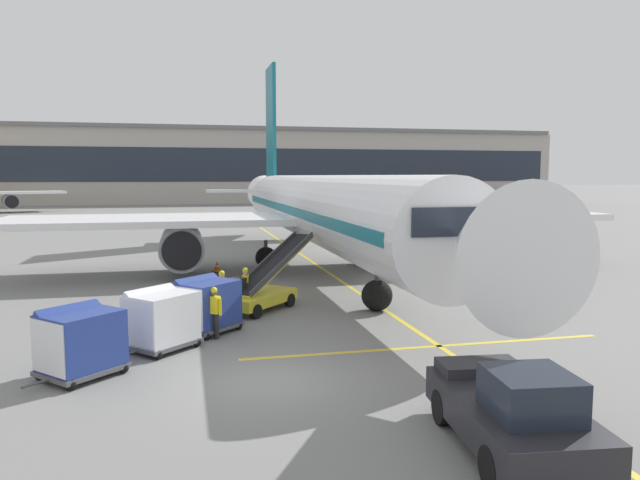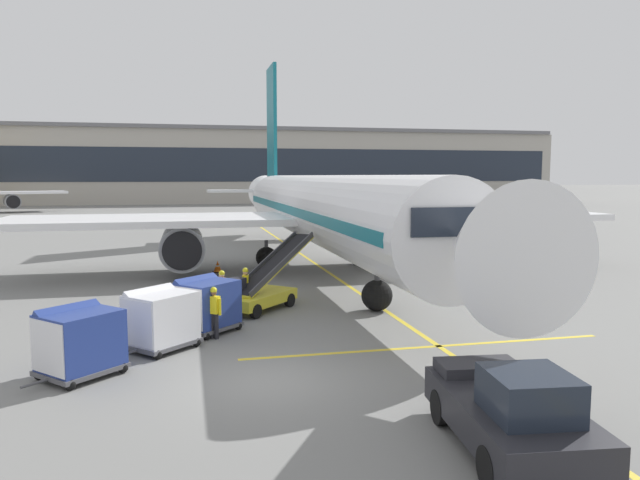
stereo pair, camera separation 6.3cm
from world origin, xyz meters
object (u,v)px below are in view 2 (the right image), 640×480
object	(u,v)px
pushback_tug	(511,411)
parked_airplane	(317,209)
ground_crew_by_carts	(214,309)
ground_crew_marshaller	(222,289)
baggage_cart_second	(160,318)
belt_loader	(261,288)
ground_crew_by_loader	(246,286)
baggage_cart_lead	(206,303)
baggage_cart_third	(79,340)
safety_cone_engine_keepout	(218,267)

from	to	relation	value
pushback_tug	parked_airplane	bearing A→B (deg)	86.81
ground_crew_by_carts	ground_crew_marshaller	size ratio (longest dim) A/B	1.00
baggage_cart_second	ground_crew_by_carts	bearing A→B (deg)	26.59
belt_loader	ground_crew_by_carts	size ratio (longest dim) A/B	2.74
belt_loader	ground_crew_marshaller	distance (m)	1.75
parked_airplane	ground_crew_by_carts	size ratio (longest dim) A/B	25.33
ground_crew_by_loader	belt_loader	bearing A→B (deg)	12.98
baggage_cart_second	ground_crew_by_loader	size ratio (longest dim) A/B	1.46
baggage_cart_second	parked_airplane	bearing A→B (deg)	60.71
baggage_cart_lead	ground_crew_marshaller	xyz separation A→B (m)	(0.70, 2.48, -0.00)
belt_loader	pushback_tug	size ratio (longest dim) A/B	1.04
baggage_cart_lead	pushback_tug	world-z (taller)	baggage_cart_lead
belt_loader	ground_crew_by_loader	world-z (taller)	belt_loader
baggage_cart_third	ground_crew_by_loader	distance (m)	8.62
baggage_cart_second	pushback_tug	distance (m)	11.15
parked_airplane	baggage_cart_third	bearing A→B (deg)	-121.37
parked_airplane	baggage_cart_second	world-z (taller)	parked_airplane
baggage_cart_second	belt_loader	bearing A→B (deg)	52.45
ground_crew_marshaller	baggage_cart_lead	bearing A→B (deg)	-105.70
baggage_cart_third	ground_crew_by_carts	world-z (taller)	baggage_cart_third
safety_cone_engine_keepout	baggage_cart_lead	bearing A→B (deg)	-94.80
belt_loader	baggage_cart_second	size ratio (longest dim) A/B	1.88
ground_crew_by_carts	ground_crew_marshaller	xyz separation A→B (m)	(0.47, 3.43, 0.00)
safety_cone_engine_keepout	baggage_cart_third	bearing A→B (deg)	-105.20
ground_crew_by_loader	ground_crew_by_carts	bearing A→B (deg)	-110.12
baggage_cart_second	baggage_cart_third	distance (m)	2.95
ground_crew_by_carts	safety_cone_engine_keepout	bearing A→B (deg)	86.45
baggage_cart_second	ground_crew_by_carts	xyz separation A→B (m)	(1.69, 0.85, -0.00)
belt_loader	pushback_tug	distance (m)	14.01
pushback_tug	ground_crew_marshaller	xyz separation A→B (m)	(-4.78, 13.01, 0.17)
belt_loader	ground_crew_by_loader	bearing A→B (deg)	-167.02
ground_crew_by_loader	safety_cone_engine_keepout	xyz separation A→B (m)	(-0.58, 9.90, -0.68)
parked_airplane	baggage_cart_second	size ratio (longest dim) A/B	17.32
belt_loader	safety_cone_engine_keepout	xyz separation A→B (m)	(-1.24, 9.75, -0.54)
belt_loader	safety_cone_engine_keepout	bearing A→B (deg)	97.22
parked_airplane	baggage_cart_second	distance (m)	17.04
parked_airplane	baggage_cart_second	bearing A→B (deg)	-119.29
ground_crew_by_carts	safety_cone_engine_keepout	distance (m)	13.87
belt_loader	baggage_cart_lead	distance (m)	3.89
baggage_cart_second	ground_crew_by_loader	world-z (taller)	baggage_cart_second
baggage_cart_third	safety_cone_engine_keepout	world-z (taller)	baggage_cart_third
ground_crew_by_carts	parked_airplane	bearing A→B (deg)	64.67
baggage_cart_third	ground_crew_by_loader	xyz separation A→B (m)	(5.15, 6.92, -0.00)
baggage_cart_lead	safety_cone_engine_keepout	bearing A→B (deg)	85.20
baggage_cart_third	ground_crew_by_carts	size ratio (longest dim) A/B	1.46
baggage_cart_third	baggage_cart_second	bearing A→B (deg)	46.67
ground_crew_by_loader	safety_cone_engine_keepout	world-z (taller)	ground_crew_by_loader
baggage_cart_third	ground_crew_marshaller	distance (m)	7.66
baggage_cart_third	ground_crew_marshaller	size ratio (longest dim) A/B	1.46
baggage_cart_second	ground_crew_marshaller	distance (m)	4.79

